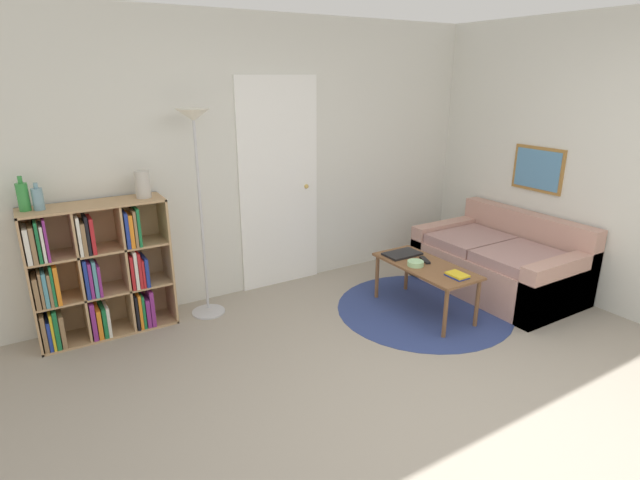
% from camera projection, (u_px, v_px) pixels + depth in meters
% --- Properties ---
extents(ground_plane, '(14.00, 14.00, 0.00)m').
position_uv_depth(ground_plane, '(465.00, 437.00, 3.00)').
color(ground_plane, gray).
extents(wall_back, '(7.77, 0.11, 2.60)m').
position_uv_depth(wall_back, '(265.00, 160.00, 4.78)').
color(wall_back, silver).
rests_on(wall_back, ground_plane).
extents(wall_right, '(0.08, 5.68, 2.60)m').
position_uv_depth(wall_right, '(548.00, 157.00, 4.86)').
color(wall_right, silver).
rests_on(wall_right, ground_plane).
extents(rug, '(1.59, 1.59, 0.01)m').
position_uv_depth(rug, '(423.00, 309.00, 4.62)').
color(rug, navy).
rests_on(rug, ground_plane).
extents(bookshelf, '(1.07, 0.34, 1.11)m').
position_uv_depth(bookshelf, '(96.00, 274.00, 4.04)').
color(bookshelf, tan).
rests_on(bookshelf, ground_plane).
extents(floor_lamp, '(0.30, 0.30, 1.81)m').
position_uv_depth(floor_lamp, '(196.00, 154.00, 4.10)').
color(floor_lamp, '#B7B7BC').
rests_on(floor_lamp, ground_plane).
extents(couch, '(0.95, 1.52, 0.75)m').
position_uv_depth(couch, '(501.00, 263.00, 5.00)').
color(couch, tan).
rests_on(couch, ground_plane).
extents(coffee_table, '(0.45, 0.99, 0.46)m').
position_uv_depth(coffee_table, '(425.00, 270.00, 4.46)').
color(coffee_table, brown).
rests_on(coffee_table, ground_plane).
extents(laptop, '(0.34, 0.21, 0.02)m').
position_uv_depth(laptop, '(402.00, 254.00, 4.68)').
color(laptop, black).
rests_on(laptop, coffee_table).
extents(bowl, '(0.14, 0.14, 0.04)m').
position_uv_depth(bowl, '(416.00, 263.00, 4.42)').
color(bowl, '#9ED193').
rests_on(bowl, coffee_table).
extents(book_stack_on_table, '(0.13, 0.18, 0.03)m').
position_uv_depth(book_stack_on_table, '(457.00, 275.00, 4.17)').
color(book_stack_on_table, navy).
rests_on(book_stack_on_table, coffee_table).
extents(remote, '(0.10, 0.17, 0.02)m').
position_uv_depth(remote, '(425.00, 260.00, 4.53)').
color(remote, black).
rests_on(remote, coffee_table).
extents(bottle_left, '(0.08, 0.08, 0.26)m').
position_uv_depth(bottle_left, '(23.00, 196.00, 3.65)').
color(bottle_left, '#2D8438').
rests_on(bottle_left, bookshelf).
extents(bottle_middle, '(0.08, 0.08, 0.20)m').
position_uv_depth(bottle_middle, '(38.00, 199.00, 3.68)').
color(bottle_middle, '#6B93A3').
rests_on(bottle_middle, bookshelf).
extents(vase_on_shelf, '(0.12, 0.12, 0.22)m').
position_uv_depth(vase_on_shelf, '(143.00, 184.00, 4.04)').
color(vase_on_shelf, '#B7B2A8').
rests_on(vase_on_shelf, bookshelf).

